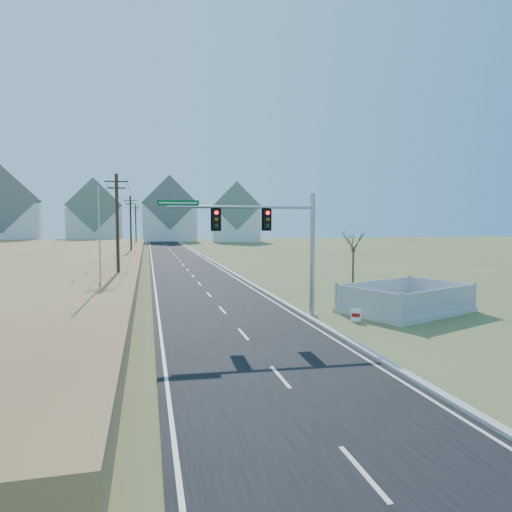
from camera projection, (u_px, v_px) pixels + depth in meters
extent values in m
plane|color=#545B2C|center=(235.00, 326.00, 22.93)|extent=(260.00, 260.00, 0.00)
cube|color=black|center=(175.00, 256.00, 71.44)|extent=(8.00, 180.00, 0.06)
cube|color=#B2AFA8|center=(202.00, 255.00, 72.40)|extent=(0.30, 180.00, 0.18)
cylinder|color=#422D1E|center=(117.00, 232.00, 35.66)|extent=(0.26, 0.26, 9.00)
cube|color=#422D1E|center=(116.00, 181.00, 35.38)|extent=(1.80, 0.10, 0.10)
cube|color=#422D1E|center=(116.00, 188.00, 35.41)|extent=(1.40, 0.10, 0.10)
cylinder|color=#422D1E|center=(131.00, 228.00, 64.76)|extent=(0.26, 0.26, 9.00)
cube|color=#422D1E|center=(130.00, 200.00, 64.48)|extent=(1.80, 0.10, 0.10)
cube|color=#422D1E|center=(130.00, 204.00, 64.52)|extent=(1.40, 0.10, 0.10)
cylinder|color=#422D1E|center=(136.00, 226.00, 93.87)|extent=(0.26, 0.26, 9.00)
cube|color=#422D1E|center=(135.00, 207.00, 93.59)|extent=(1.80, 0.10, 0.10)
cube|color=#422D1E|center=(136.00, 210.00, 93.62)|extent=(1.40, 0.10, 0.10)
cube|color=silver|center=(5.00, 224.00, 110.79)|extent=(17.38, 13.12, 10.00)
cube|color=slate|center=(4.00, 199.00, 110.37)|extent=(17.69, 13.38, 16.29)
cube|color=silver|center=(95.00, 226.00, 123.22)|extent=(14.66, 10.95, 9.00)
cube|color=slate|center=(94.00, 206.00, 122.83)|extent=(14.93, 11.17, 14.26)
cube|color=silver|center=(169.00, 224.00, 131.70)|extent=(15.00, 10.00, 10.00)
cube|color=slate|center=(169.00, 203.00, 131.27)|extent=(15.27, 10.20, 15.27)
cube|color=silver|center=(236.00, 226.00, 128.14)|extent=(13.87, 10.31, 9.00)
cube|color=slate|center=(236.00, 206.00, 127.75)|extent=(14.12, 10.51, 13.24)
cylinder|color=#9EA0A5|center=(312.00, 316.00, 25.04)|extent=(0.58, 0.58, 0.19)
cylinder|color=#9EA0A5|center=(312.00, 256.00, 24.81)|extent=(0.25, 0.25, 6.78)
cylinder|color=#9EA0A5|center=(242.00, 207.00, 23.91)|extent=(7.75, 0.54, 0.16)
cube|color=black|center=(267.00, 219.00, 24.20)|extent=(0.35, 0.30, 1.05)
cube|color=black|center=(216.00, 219.00, 23.71)|extent=(0.35, 0.30, 1.05)
cube|color=#055A24|center=(178.00, 203.00, 23.29)|extent=(2.13, 0.15, 0.29)
cube|color=#B7B5AD|center=(405.00, 310.00, 26.58)|extent=(8.33, 7.07, 0.27)
cube|color=#A1A1A5|center=(441.00, 301.00, 24.69)|extent=(6.30, 2.57, 1.35)
cube|color=#A1A1A5|center=(375.00, 291.00, 28.36)|extent=(6.30, 2.57, 1.35)
cube|color=#A1A1A5|center=(366.00, 302.00, 24.59)|extent=(1.74, 4.21, 1.35)
cube|color=#A1A1A5|center=(440.00, 291.00, 28.46)|extent=(1.74, 4.21, 1.35)
cube|color=white|center=(356.00, 315.00, 23.87)|extent=(0.48, 0.34, 0.67)
cube|color=#AC0E0B|center=(356.00, 315.00, 23.84)|extent=(0.37, 0.26, 0.19)
cylinder|color=#B7B5AD|center=(101.00, 308.00, 27.36)|extent=(0.33, 0.33, 0.15)
cylinder|color=#9EA0A5|center=(100.00, 248.00, 27.10)|extent=(0.09, 0.09, 7.38)
cylinder|color=#4C3F33|center=(353.00, 272.00, 33.36)|extent=(0.15, 0.15, 3.23)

